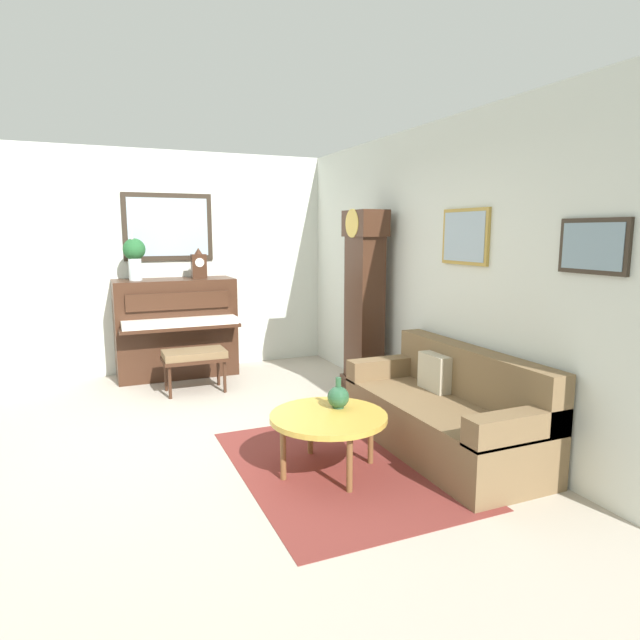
{
  "coord_description": "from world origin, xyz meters",
  "views": [
    {
      "loc": [
        4.58,
        -0.66,
        1.79
      ],
      "look_at": [
        -0.0,
        1.3,
        0.98
      ],
      "focal_mm": 30.37,
      "sensor_mm": 36.0,
      "label": 1
    }
  ],
  "objects": [
    {
      "name": "area_rug",
      "position": [
        1.03,
        1.03,
        0.0
      ],
      "size": [
        2.1,
        1.5,
        0.01
      ],
      "primitive_type": "cube",
      "color": "maroon",
      "rests_on": "ground_plane"
    },
    {
      "name": "flower_vase",
      "position": [
        -2.23,
        -0.15,
        1.53
      ],
      "size": [
        0.26,
        0.26,
        0.58
      ],
      "color": "silver",
      "rests_on": "piano"
    },
    {
      "name": "ground_plane",
      "position": [
        0.0,
        0.0,
        -0.05
      ],
      "size": [
        6.4,
        6.0,
        0.1
      ],
      "primitive_type": "cube",
      "color": "#B2A899"
    },
    {
      "name": "piano",
      "position": [
        -2.23,
        0.29,
        0.61
      ],
      "size": [
        0.87,
        1.44,
        1.22
      ],
      "color": "#3D2316",
      "rests_on": "ground_plane"
    },
    {
      "name": "piano_bench",
      "position": [
        -1.42,
        0.37,
        0.41
      ],
      "size": [
        0.42,
        0.7,
        0.48
      ],
      "color": "#3D2316",
      "rests_on": "ground_plane"
    },
    {
      "name": "wall_back",
      "position": [
        0.01,
        2.4,
        1.4
      ],
      "size": [
        5.3,
        0.13,
        2.8
      ],
      "color": "silver",
      "rests_on": "ground_plane"
    },
    {
      "name": "mantel_clock",
      "position": [
        -2.23,
        0.6,
        1.39
      ],
      "size": [
        0.13,
        0.18,
        0.38
      ],
      "color": "#3D2316",
      "rests_on": "piano"
    },
    {
      "name": "couch",
      "position": [
        1.06,
        1.98,
        0.31
      ],
      "size": [
        1.9,
        0.8,
        0.84
      ],
      "color": "brown",
      "rests_on": "ground_plane"
    },
    {
      "name": "wall_left",
      "position": [
        -2.6,
        0.01,
        1.41
      ],
      "size": [
        0.13,
        4.9,
        2.8
      ],
      "color": "silver",
      "rests_on": "ground_plane"
    },
    {
      "name": "green_jug",
      "position": [
        0.95,
        1.04,
        0.54
      ],
      "size": [
        0.17,
        0.17,
        0.24
      ],
      "color": "#234C33",
      "rests_on": "coffee_table"
    },
    {
      "name": "coffee_table",
      "position": [
        1.06,
        0.91,
        0.42
      ],
      "size": [
        0.88,
        0.88,
        0.45
      ],
      "color": "gold",
      "rests_on": "ground_plane"
    },
    {
      "name": "grandfather_clock",
      "position": [
        -0.62,
        2.09,
        0.96
      ],
      "size": [
        0.52,
        0.34,
        2.03
      ],
      "color": "#3D2316",
      "rests_on": "ground_plane"
    }
  ]
}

